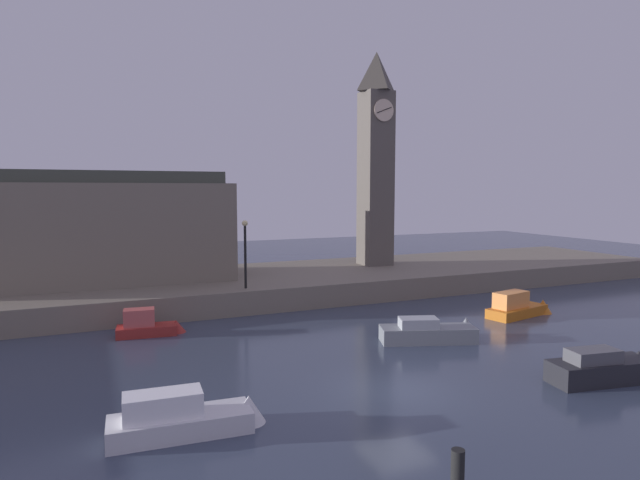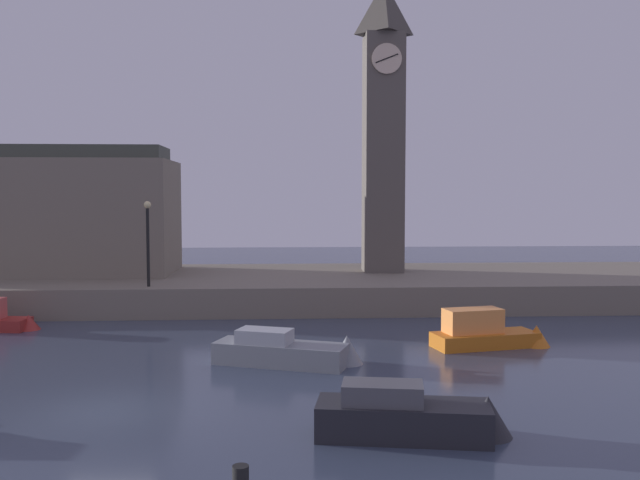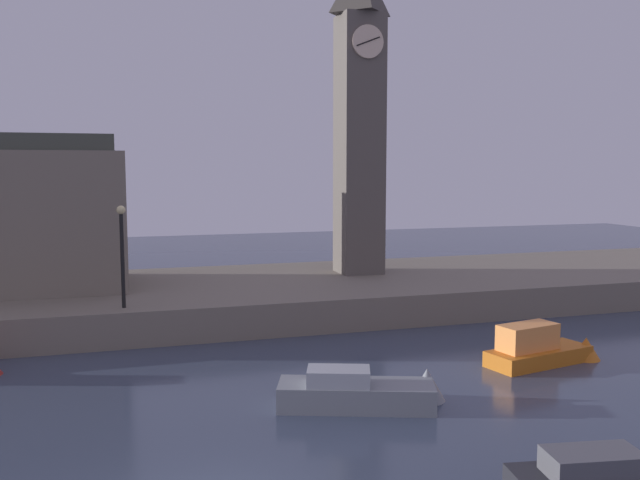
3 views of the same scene
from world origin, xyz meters
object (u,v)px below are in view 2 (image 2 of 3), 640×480
object	(u,v)px
streetlamp	(148,234)
boat_barge_dark	(419,416)
parliament_hall	(14,211)
boat_patrol_orange	(494,334)
boat_dinghy_red	(0,319)
clock_tower	(383,123)
boat_cruiser_grey	(295,351)

from	to	relation	value
streetlamp	boat_barge_dark	xyz separation A→B (m)	(10.06, -17.54, -3.59)
boat_barge_dark	parliament_hall	bearing A→B (deg)	128.62
parliament_hall	boat_patrol_orange	distance (m)	27.99
parliament_hall	boat_dinghy_red	bearing A→B (deg)	-72.99
clock_tower	boat_barge_dark	distance (m)	25.69
clock_tower	boat_dinghy_red	distance (m)	23.00
clock_tower	boat_patrol_orange	world-z (taller)	clock_tower
clock_tower	parliament_hall	distance (m)	22.09
streetlamp	boat_cruiser_grey	world-z (taller)	streetlamp
streetlamp	boat_dinghy_red	world-z (taller)	streetlamp
clock_tower	boat_patrol_orange	size ratio (longest dim) A/B	3.35
clock_tower	boat_barge_dark	size ratio (longest dim) A/B	3.33
parliament_hall	boat_barge_dark	distance (m)	30.62
clock_tower	streetlamp	bearing A→B (deg)	-154.25
clock_tower	boat_dinghy_red	bearing A→B (deg)	-153.67
streetlamp	boat_patrol_orange	distance (m)	17.30
boat_barge_dark	boat_patrol_orange	bearing A→B (deg)	63.01
clock_tower	boat_patrol_orange	bearing A→B (deg)	-79.94
parliament_hall	boat_cruiser_grey	bearing A→B (deg)	-45.40
boat_barge_dark	boat_patrol_orange	distance (m)	11.07
parliament_hall	streetlamp	world-z (taller)	parliament_hall
boat_cruiser_grey	streetlamp	bearing A→B (deg)	125.30
boat_barge_dark	boat_patrol_orange	xyz separation A→B (m)	(5.02, 9.86, -0.01)
clock_tower	boat_patrol_orange	distance (m)	17.06
parliament_hall	streetlamp	bearing A→B (deg)	-34.71
boat_patrol_orange	boat_barge_dark	bearing A→B (deg)	-116.99
boat_dinghy_red	parliament_hall	bearing A→B (deg)	107.01
streetlamp	boat_patrol_orange	xyz separation A→B (m)	(15.08, -7.68, -3.60)
parliament_hall	boat_dinghy_red	xyz separation A→B (m)	(2.83, -9.25, -4.64)
boat_cruiser_grey	boat_barge_dark	world-z (taller)	boat_barge_dark
parliament_hall	streetlamp	xyz separation A→B (m)	(8.84, -6.12, -0.99)
boat_patrol_orange	parliament_hall	bearing A→B (deg)	150.03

